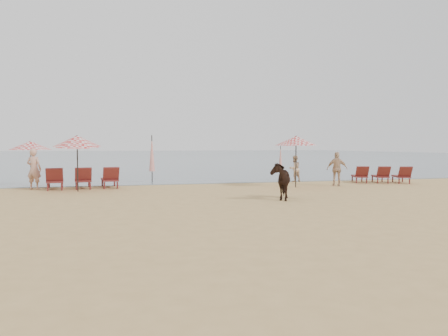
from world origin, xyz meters
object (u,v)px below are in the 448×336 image
object	(u,v)px
beachgoer_right_a	(295,169)
umbrella_closed_left	(152,154)
umbrella_closed_right	(280,159)
umbrella_open_left_a	(30,145)
lounger_cluster_right	(381,175)
lounger_cluster_left	(83,179)
beachgoer_right_b	(337,169)
umbrella_open_right	(296,141)
cow	(280,181)
beachgoer_left	(34,169)
umbrella_open_left_b	(77,141)

from	to	relation	value
beachgoer_right_a	umbrella_closed_left	bearing A→B (deg)	-25.53
umbrella_closed_right	umbrella_open_left_a	bearing A→B (deg)	-177.10
lounger_cluster_right	lounger_cluster_left	bearing A→B (deg)	-161.76
umbrella_open_left_a	umbrella_closed_right	xyz separation A→B (m)	(13.35, 0.68, -0.78)
umbrella_open_left_a	umbrella_closed_right	world-z (taller)	umbrella_open_left_a
lounger_cluster_left	beachgoer_right_a	distance (m)	11.28
beachgoer_right_b	umbrella_closed_left	bearing A→B (deg)	-2.07
lounger_cluster_left	beachgoer_right_b	distance (m)	12.35
umbrella_open_right	cow	xyz separation A→B (m)	(-2.51, -4.17, -1.54)
umbrella_open_right	beachgoer_left	size ratio (longest dim) A/B	1.32
umbrella_closed_left	umbrella_closed_right	bearing A→B (deg)	-1.43
umbrella_open_left_b	umbrella_closed_right	distance (m)	11.57
lounger_cluster_right	umbrella_closed_left	distance (m)	12.47
lounger_cluster_left	umbrella_closed_right	size ratio (longest dim) A/B	1.63
umbrella_closed_right	beachgoer_left	world-z (taller)	umbrella_closed_right
lounger_cluster_left	lounger_cluster_right	size ratio (longest dim) A/B	1.02
beachgoer_right_b	lounger_cluster_right	bearing A→B (deg)	-139.53
lounger_cluster_left	beachgoer_left	xyz separation A→B (m)	(-2.18, 0.39, 0.46)
umbrella_closed_left	beachgoer_right_a	distance (m)	7.93
beachgoer_left	beachgoer_right_a	xyz separation A→B (m)	(13.39, 0.82, -0.21)
umbrella_open_right	beachgoer_right_b	xyz separation A→B (m)	(2.30, 0.14, -1.40)
lounger_cluster_right	cow	distance (m)	9.58
lounger_cluster_left	beachgoer_left	bearing A→B (deg)	164.97
umbrella_open_left_a	umbrella_closed_left	size ratio (longest dim) A/B	0.87
cow	beachgoer_left	world-z (taller)	beachgoer_left
beachgoer_right_b	cow	bearing A→B (deg)	65.61
umbrella_closed_left	beachgoer_left	bearing A→B (deg)	-158.91
umbrella_open_right	umbrella_closed_right	size ratio (longest dim) A/B	1.23
cow	beachgoer_right_b	distance (m)	6.46
umbrella_open_left_b	umbrella_closed_right	world-z (taller)	umbrella_open_left_b
umbrella_open_left_a	umbrella_open_left_b	size ratio (longest dim) A/B	0.88
umbrella_open_right	beachgoer_right_b	size ratio (longest dim) A/B	1.46
lounger_cluster_left	umbrella_open_right	size ratio (longest dim) A/B	1.33
umbrella_open_right	beachgoer_right_b	world-z (taller)	umbrella_open_right
beachgoer_right_a	lounger_cluster_right	bearing A→B (deg)	139.60
umbrella_closed_left	umbrella_closed_right	distance (m)	7.41
lounger_cluster_right	umbrella_closed_right	bearing A→B (deg)	166.83
lounger_cluster_left	umbrella_closed_right	xyz separation A→B (m)	(10.84, 2.37, 0.77)
lounger_cluster_left	lounger_cluster_right	bearing A→B (deg)	-7.57
cow	beachgoer_right_b	bearing A→B (deg)	62.15
umbrella_open_right	umbrella_closed_right	xyz separation A→B (m)	(0.91, 4.20, -1.00)
lounger_cluster_right	beachgoer_right_b	world-z (taller)	beachgoer_right_b
umbrella_closed_right	beachgoer_right_b	distance (m)	4.31
umbrella_open_left_b	beachgoer_right_b	size ratio (longest dim) A/B	1.50
umbrella_open_left_a	beachgoer_right_a	bearing A→B (deg)	-1.57
cow	beachgoer_left	size ratio (longest dim) A/B	0.89
umbrella_open_left_b	umbrella_open_right	xyz separation A→B (m)	(10.09, -0.75, 0.02)
lounger_cluster_left	beachgoer_left	size ratio (longest dim) A/B	1.76
lounger_cluster_left	cow	world-z (taller)	cow
beachgoer_left	lounger_cluster_right	bearing A→B (deg)	-160.98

